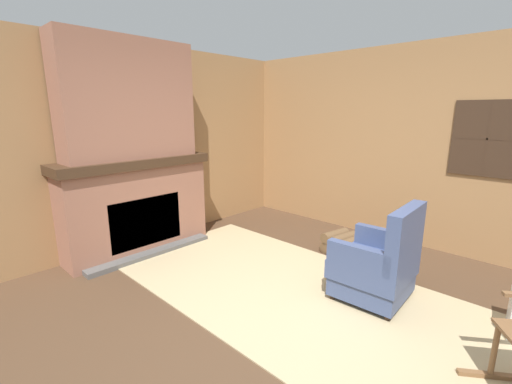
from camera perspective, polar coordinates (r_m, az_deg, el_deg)
name	(u,v)px	position (r m, az deg, el deg)	size (l,w,h in m)	color
ground_plane	(285,327)	(3.12, 4.78, -21.51)	(14.00, 14.00, 0.00)	#4C3523
wood_panel_wall_left	(123,148)	(4.75, -21.29, 6.82)	(0.06, 5.93, 2.63)	#9E7247
wood_panel_wall_back	(417,147)	(4.98, 25.25, 6.77)	(5.93, 0.09, 2.63)	#9E7247
fireplace_hearth	(138,205)	(4.64, -19.13, -2.12)	(0.66, 1.92, 1.21)	#93604C
chimney_breast	(128,100)	(4.50, -20.51, 14.18)	(0.39, 1.60, 1.40)	#93604C
area_rug	(300,295)	(3.56, 7.42, -16.66)	(4.21, 1.97, 0.01)	tan
armchair	(378,266)	(3.51, 19.64, -11.50)	(0.69, 0.71, 0.96)	#3D4C75
firewood_stack	(344,244)	(4.53, 14.40, -8.38)	(0.51, 0.48, 0.27)	brown
oil_lamp_vase	(98,154)	(4.40, -24.87, 5.77)	(0.09, 0.09, 0.24)	#47708E
storage_case	(158,151)	(4.74, -16.08, 6.62)	(0.13, 0.24, 0.12)	gray
decorative_plate_on_mantel	(127,146)	(4.56, -20.69, 7.11)	(0.07, 0.29, 0.29)	gold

